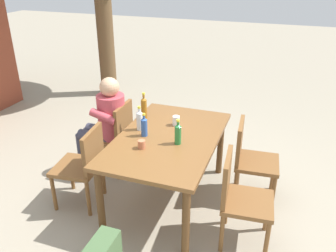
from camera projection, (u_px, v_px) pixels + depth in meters
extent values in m
plane|color=gray|center=(168.00, 198.00, 3.82)|extent=(24.00, 24.00, 0.00)
cube|color=brown|center=(168.00, 139.00, 3.50)|extent=(1.56, 0.97, 0.04)
cylinder|color=brown|center=(186.00, 222.00, 2.95)|extent=(0.07, 0.07, 0.72)
cylinder|color=brown|center=(220.00, 146.00, 4.14)|extent=(0.07, 0.07, 0.72)
cylinder|color=brown|center=(100.00, 202.00, 3.19)|extent=(0.07, 0.07, 0.72)
cylinder|color=brown|center=(156.00, 136.00, 4.39)|extent=(0.07, 0.07, 0.72)
cube|color=brown|center=(110.00, 137.00, 4.20)|extent=(0.45, 0.45, 0.04)
cube|color=brown|center=(124.00, 122.00, 4.04)|extent=(0.42, 0.04, 0.42)
cylinder|color=brown|center=(104.00, 144.00, 4.51)|extent=(0.04, 0.04, 0.41)
cylinder|color=brown|center=(89.00, 158.00, 4.19)|extent=(0.04, 0.04, 0.41)
cylinder|color=brown|center=(131.00, 149.00, 4.40)|extent=(0.04, 0.04, 0.41)
cylinder|color=brown|center=(118.00, 164.00, 4.08)|extent=(0.04, 0.04, 0.41)
cube|color=brown|center=(77.00, 167.00, 3.60)|extent=(0.48, 0.48, 0.04)
cube|color=brown|center=(93.00, 150.00, 3.46)|extent=(0.42, 0.08, 0.42)
cylinder|color=brown|center=(71.00, 173.00, 3.90)|extent=(0.04, 0.04, 0.41)
cylinder|color=brown|center=(54.00, 193.00, 3.57)|extent=(0.04, 0.04, 0.41)
cylinder|color=brown|center=(103.00, 178.00, 3.82)|extent=(0.04, 0.04, 0.41)
cylinder|color=brown|center=(88.00, 199.00, 3.49)|extent=(0.04, 0.04, 0.41)
cube|color=brown|center=(248.00, 202.00, 3.08)|extent=(0.48, 0.48, 0.04)
cube|color=brown|center=(227.00, 177.00, 3.02)|extent=(0.42, 0.08, 0.42)
cylinder|color=brown|center=(267.00, 241.00, 2.97)|extent=(0.04, 0.04, 0.41)
cylinder|color=brown|center=(267.00, 213.00, 3.30)|extent=(0.04, 0.04, 0.41)
cylinder|color=brown|center=(222.00, 233.00, 3.05)|extent=(0.04, 0.04, 0.41)
cylinder|color=brown|center=(226.00, 206.00, 3.38)|extent=(0.04, 0.04, 0.41)
cube|color=brown|center=(257.00, 163.00, 3.68)|extent=(0.47, 0.47, 0.04)
cube|color=brown|center=(240.00, 141.00, 3.62)|extent=(0.42, 0.07, 0.42)
cylinder|color=brown|center=(273.00, 194.00, 3.56)|extent=(0.04, 0.04, 0.41)
cylinder|color=brown|center=(273.00, 174.00, 3.89)|extent=(0.04, 0.04, 0.41)
cylinder|color=brown|center=(235.00, 188.00, 3.65)|extent=(0.04, 0.04, 0.41)
cylinder|color=brown|center=(238.00, 169.00, 3.98)|extent=(0.04, 0.04, 0.41)
cylinder|color=#B7424C|center=(112.00, 116.00, 4.06)|extent=(0.32, 0.32, 0.52)
sphere|color=tan|center=(109.00, 87.00, 3.91)|extent=(0.22, 0.22, 0.22)
cylinder|color=#383847|center=(102.00, 131.00, 4.31)|extent=(0.14, 0.40, 0.14)
cylinder|color=#383847|center=(90.00, 144.00, 4.47)|extent=(0.11, 0.11, 0.45)
cylinder|color=#B7424C|center=(119.00, 104.00, 4.19)|extent=(0.09, 0.31, 0.16)
cylinder|color=#383847|center=(95.00, 137.00, 4.16)|extent=(0.14, 0.40, 0.14)
cylinder|color=#383847|center=(82.00, 151.00, 4.31)|extent=(0.11, 0.11, 0.45)
cylinder|color=#B7424C|center=(103.00, 117.00, 3.87)|extent=(0.09, 0.31, 0.16)
cylinder|color=white|center=(140.00, 121.00, 3.60)|extent=(0.06, 0.06, 0.19)
cone|color=white|center=(139.00, 112.00, 3.56)|extent=(0.06, 0.06, 0.03)
cylinder|color=white|center=(139.00, 110.00, 3.55)|extent=(0.03, 0.03, 0.03)
cylinder|color=yellow|center=(139.00, 107.00, 3.54)|extent=(0.03, 0.03, 0.02)
cylinder|color=#287A38|center=(178.00, 135.00, 3.33)|extent=(0.06, 0.06, 0.18)
cone|color=#287A38|center=(178.00, 125.00, 3.29)|extent=(0.06, 0.06, 0.03)
cylinder|color=#287A38|center=(178.00, 123.00, 3.27)|extent=(0.03, 0.03, 0.03)
cylinder|color=yellow|center=(178.00, 121.00, 3.26)|extent=(0.03, 0.03, 0.02)
cylinder|color=#996019|center=(144.00, 109.00, 3.86)|extent=(0.06, 0.06, 0.22)
cone|color=#996019|center=(144.00, 99.00, 3.81)|extent=(0.06, 0.06, 0.03)
cylinder|color=#996019|center=(144.00, 96.00, 3.80)|extent=(0.03, 0.03, 0.03)
cylinder|color=yellow|center=(144.00, 94.00, 3.79)|extent=(0.03, 0.03, 0.02)
cylinder|color=#2D56A3|center=(144.00, 128.00, 3.48)|extent=(0.06, 0.06, 0.17)
cone|color=#2D56A3|center=(144.00, 119.00, 3.44)|extent=(0.06, 0.06, 0.02)
cylinder|color=#2D56A3|center=(144.00, 116.00, 3.43)|extent=(0.03, 0.03, 0.02)
cylinder|color=yellow|center=(144.00, 114.00, 3.42)|extent=(0.03, 0.03, 0.02)
cylinder|color=white|center=(176.00, 121.00, 3.72)|extent=(0.08, 0.08, 0.10)
cylinder|color=#BC6B47|center=(142.00, 144.00, 3.27)|extent=(0.07, 0.07, 0.08)
cylinder|color=brown|center=(104.00, 19.00, 6.22)|extent=(0.30, 0.30, 2.79)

